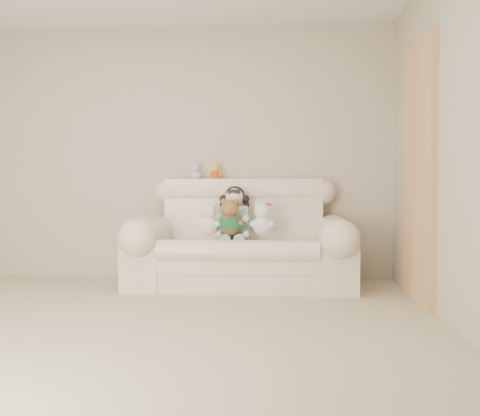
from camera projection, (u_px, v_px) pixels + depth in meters
name	position (u px, v px, depth m)	size (l,w,h in m)	color
floor	(91.00, 345.00, 3.24)	(5.00, 5.00, 0.00)	tan
wall_back	(174.00, 153.00, 5.68)	(4.50, 4.50, 0.00)	#B3A68E
sofa	(241.00, 233.00, 5.15)	(2.10, 0.95, 1.03)	#F4E0C5
door_panel	(418.00, 174.00, 4.42)	(0.06, 0.90, 2.10)	tan
seated_child	(234.00, 213.00, 5.23)	(0.33, 0.40, 0.55)	#2B7A4C
brown_teddy	(230.00, 214.00, 5.02)	(0.25, 0.20, 0.40)	brown
white_cat	(262.00, 216.00, 5.01)	(0.23, 0.18, 0.36)	silver
cream_teddy	(209.00, 216.00, 5.03)	(0.23, 0.18, 0.36)	white
yellow_mini_bear	(215.00, 170.00, 5.51)	(0.13, 0.10, 0.21)	yellow
grey_mini_plush	(195.00, 170.00, 5.53)	(0.13, 0.10, 0.20)	#BCBBC2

